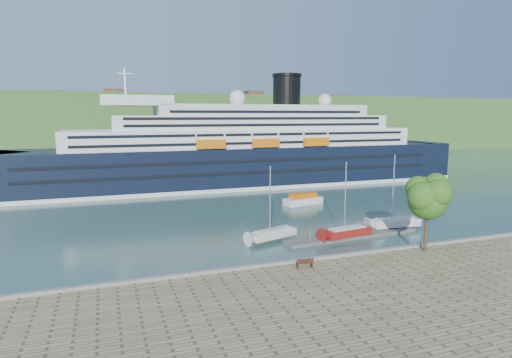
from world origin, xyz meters
name	(u,v)px	position (x,y,z in m)	size (l,w,h in m)	color
ground	(353,263)	(0.00, 0.00, 0.00)	(400.00, 400.00, 0.00)	#2A4A43
far_hillside	(165,125)	(0.00, 145.00, 12.00)	(400.00, 50.00, 24.00)	#365F26
quay_coping	(354,254)	(0.00, -0.20, 1.15)	(220.00, 0.50, 0.30)	slate
cruise_ship	(238,130)	(3.68, 53.88, 12.70)	(113.14, 16.47, 25.41)	black
park_bench	(305,262)	(-6.76, -1.94, 1.57)	(1.76, 0.72, 1.13)	#472514
promenade_tree	(427,210)	(8.14, -1.71, 5.71)	(5.69, 5.69, 9.43)	#275C18
floating_pontoon	(352,236)	(5.35, 8.53, 0.22)	(19.41, 2.37, 0.43)	#656059
sailboat_white_near	(273,206)	(-5.08, 10.59, 4.63)	(7.17, 1.99, 9.26)	silver
sailboat_red	(348,203)	(4.25, 8.04, 4.82)	(7.46, 2.07, 9.64)	maroon
sailboat_white_far	(396,194)	(13.09, 9.89, 5.07)	(7.85, 2.18, 10.14)	silver
tender_launch	(303,199)	(8.60, 30.05, 1.02)	(7.39, 2.53, 2.04)	orange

